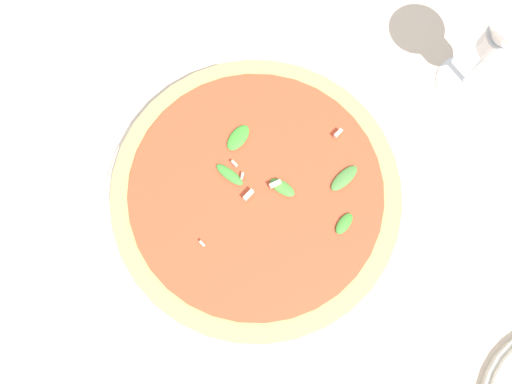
# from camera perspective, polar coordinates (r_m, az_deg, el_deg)

# --- Properties ---
(ground_plane) EXTENTS (6.00, 6.00, 0.00)m
(ground_plane) POSITION_cam_1_polar(r_m,az_deg,el_deg) (0.60, -2.86, -2.15)
(ground_plane) COLOR beige
(pizza_arugula_main) EXTENTS (0.35, 0.35, 0.05)m
(pizza_arugula_main) POSITION_cam_1_polar(r_m,az_deg,el_deg) (0.58, 0.01, -0.30)
(pizza_arugula_main) COLOR silver
(pizza_arugula_main) RESTS_ON ground_plane
(wine_glass) EXTENTS (0.07, 0.07, 0.15)m
(wine_glass) POSITION_cam_1_polar(r_m,az_deg,el_deg) (0.62, 26.54, 15.65)
(wine_glass) COLOR white
(wine_glass) RESTS_ON ground_plane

